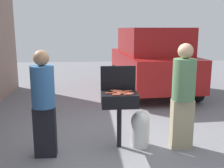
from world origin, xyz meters
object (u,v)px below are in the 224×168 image
Objects in this scene: bbq_grill at (119,101)px; hot_dog_6 at (125,92)px; propane_tank at (140,128)px; person_right at (183,93)px; hot_dog_0 at (121,93)px; hot_dog_4 at (116,95)px; hot_dog_2 at (117,91)px; hot_dog_8 at (128,91)px; hot_dog_7 at (109,93)px; hot_dog_5 at (129,93)px; hot_dog_3 at (117,94)px; hot_dog_1 at (117,92)px; hot_dog_9 at (114,91)px; hot_dog_12 at (121,93)px; person_left at (43,100)px; parked_minivan at (151,59)px; hot_dog_13 at (119,91)px; hot_dog_10 at (130,94)px; hot_dog_11 at (128,94)px.

hot_dog_6 reaches higher than bbq_grill.
person_right reaches higher than propane_tank.
hot_dog_0 is 0.15m from hot_dog_4.
person_right is (1.07, -0.22, -0.00)m from hot_dog_2.
hot_dog_7 is at bearing -159.97° from hot_dog_8.
hot_dog_5 is at bearing -44.96° from hot_dog_2.
person_right is (1.08, -0.01, -0.00)m from hot_dog_3.
hot_dog_9 is (-0.04, 0.12, 0.00)m from hot_dog_1.
hot_dog_7 and hot_dog_12 have the same top height.
hot_dog_4 is at bearing 13.62° from person_right.
hot_dog_5 is at bearing -26.33° from bbq_grill.
hot_dog_2 is 0.76m from propane_tank.
parked_minivan is at bearing 61.10° from person_left.
parked_minivan is (1.37, 4.12, 0.06)m from hot_dog_6.
bbq_grill is 7.32× the size of hot_dog_9.
person_left reaches higher than hot_dog_9.
hot_dog_8 is at bearing -0.62° from person_right.
hot_dog_8 is 0.15m from hot_dog_13.
person_left is (-1.20, -0.23, 0.11)m from bbq_grill.
hot_dog_12 is (-0.13, -0.01, 0.00)m from hot_dog_5.
hot_dog_10 is 1.00× the size of hot_dog_11.
hot_dog_7 is at bearing -173.79° from propane_tank.
hot_dog_4 is at bearing -156.98° from hot_dog_5.
person_left is (-1.36, -0.13, -0.05)m from hot_dog_10.
hot_dog_5 is 1.00× the size of hot_dog_8.
hot_dog_1 is at bearing -126.53° from hot_dog_13.
hot_dog_5 is at bearing -92.42° from hot_dog_8.
hot_dog_5 and hot_dog_6 have the same top height.
person_left reaches higher than hot_dog_3.
hot_dog_8 is at bearing 15.17° from person_left.
hot_dog_4 and hot_dog_12 have the same top height.
hot_dog_13 is at bearing 102.72° from hot_dog_0.
hot_dog_6 is 0.21m from hot_dog_9.
hot_dog_5 is at bearing -14.40° from hot_dog_0.
hot_dog_2 and hot_dog_12 have the same top height.
hot_dog_6 is 0.07× the size of person_right.
hot_dog_7 is (-0.13, 0.07, 0.00)m from hot_dog_3.
hot_dog_3 is 0.07× the size of person_right.
hot_dog_8 and hot_dog_11 have the same top height.
hot_dog_9 is at bearing 61.84° from hot_dog_7.
hot_dog_3 is at bearing -163.06° from propane_tank.
hot_dog_1 is 0.20m from hot_dog_8.
hot_dog_0 is 1.00× the size of hot_dog_6.
hot_dog_5 and hot_dog_9 have the same top height.
hot_dog_6 is 4.34m from parked_minivan.
propane_tank is 0.94m from person_right.
hot_dog_12 is (-0.10, 0.07, 0.00)m from hot_dog_11.
hot_dog_0 and hot_dog_8 have the same top height.
person_right is (0.68, -0.13, 0.64)m from propane_tank.
hot_dog_7 is at bearing -134.28° from hot_dog_2.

